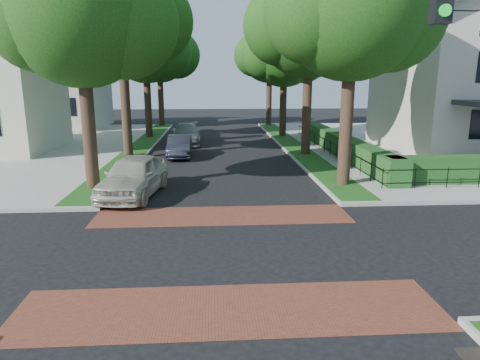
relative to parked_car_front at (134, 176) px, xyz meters
name	(u,v)px	position (x,y,z in m)	size (l,w,h in m)	color
ground	(225,251)	(3.60, -6.14, -0.84)	(120.00, 120.00, 0.00)	black
sidewalk_ne	(480,144)	(23.10, 12.86, -0.77)	(30.00, 30.00, 0.15)	gray
crosswalk_far	(222,216)	(3.60, -2.94, -0.84)	(9.00, 2.20, 0.01)	brown
crosswalk_near	(230,310)	(3.60, -9.34, -0.84)	(9.00, 2.20, 0.01)	brown
storm_drain	(478,355)	(7.90, -11.14, -0.84)	(0.65, 0.45, 0.01)	black
grass_strip_ne	(292,144)	(9.00, 12.96, -0.68)	(1.60, 29.80, 0.02)	#184B15
grass_strip_nw	(141,146)	(-1.80, 12.96, -0.68)	(1.60, 29.80, 0.02)	#184B15
tree_right_near	(353,8)	(9.20, 1.10, 6.78)	(7.75, 6.67, 10.66)	black
tree_right_mid	(311,23)	(9.21, 9.11, 7.14)	(8.25, 7.09, 11.22)	black
tree_right_far	(285,52)	(9.20, 18.08, 6.06)	(7.25, 6.23, 9.74)	black
tree_right_back	(270,54)	(9.20, 27.09, 6.42)	(7.50, 6.45, 10.20)	black
tree_left_near	(84,14)	(-1.80, 1.09, 6.42)	(7.50, 6.45, 10.20)	black
tree_left_mid	(123,15)	(-1.79, 9.10, 7.50)	(8.00, 6.88, 11.48)	black
tree_left_far	(147,48)	(-1.80, 18.07, 6.28)	(7.00, 6.02, 9.86)	black
tree_left_back	(160,52)	(-1.80, 27.10, 6.57)	(7.75, 6.66, 10.44)	black
hedge_main_road	(340,144)	(11.30, 8.86, -0.09)	(1.00, 18.00, 1.20)	#184519
fence_main_road	(327,147)	(10.50, 8.86, -0.24)	(0.06, 18.00, 0.90)	black
house_left_far	(54,76)	(-11.89, 25.85, 4.20)	(10.00, 9.00, 10.14)	beige
parked_car_front	(134,176)	(0.00, 0.00, 0.00)	(1.99, 4.95, 1.69)	#BAB7A7
parked_car_middle	(180,146)	(1.23, 9.11, -0.18)	(1.41, 4.05, 1.34)	black
parked_car_rear	(186,134)	(1.30, 14.55, -0.09)	(2.10, 5.17, 1.50)	gray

